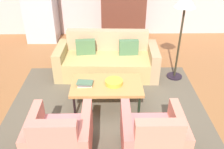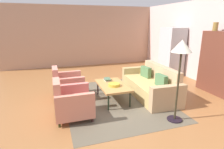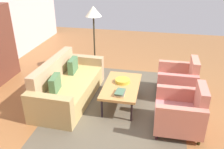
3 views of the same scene
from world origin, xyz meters
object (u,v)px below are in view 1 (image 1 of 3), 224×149
at_px(book_stack, 85,84).
at_px(cabinet, 123,6).
at_px(coffee_table, 107,86).
at_px(fruit_bowl, 114,82).
at_px(refrigerator, 40,7).
at_px(couch, 107,60).
at_px(armchair_left, 60,140).
at_px(floor_lamp, 185,9).
at_px(armchair_right, 153,139).

height_order(book_stack, cabinet, cabinet).
xyz_separation_m(coffee_table, fruit_bowl, (0.12, 0.00, 0.07)).
height_order(book_stack, refrigerator, refrigerator).
distance_m(book_stack, refrigerator, 3.44).
bearing_deg(cabinet, couch, -102.47).
distance_m(armchair_left, cabinet, 4.50).
relative_size(fruit_bowl, refrigerator, 0.16).
distance_m(fruit_bowl, book_stack, 0.49).
bearing_deg(floor_lamp, cabinet, 113.76).
height_order(couch, book_stack, couch).
bearing_deg(armchair_left, coffee_table, 62.36).
distance_m(fruit_bowl, cabinet, 3.22).
bearing_deg(armchair_left, armchair_right, -0.43).
distance_m(couch, fruit_bowl, 1.21).
bearing_deg(armchair_left, fruit_bowl, 57.84).
relative_size(couch, fruit_bowl, 7.07).
bearing_deg(couch, fruit_bowl, 97.80).
bearing_deg(cabinet, armchair_right, -87.92).
relative_size(couch, book_stack, 7.64).
height_order(refrigerator, floor_lamp, refrigerator).
xyz_separation_m(armchair_left, floor_lamp, (2.02, 2.11, 1.10)).
bearing_deg(cabinet, book_stack, -104.09).
distance_m(coffee_table, armchair_left, 1.31).
xyz_separation_m(book_stack, floor_lamp, (1.79, 0.98, 0.96)).
xyz_separation_m(coffee_table, armchair_right, (0.60, -1.17, -0.07)).
height_order(armchair_left, book_stack, armchair_left).
distance_m(cabinet, refrigerator, 2.23).
relative_size(armchair_right, refrigerator, 0.48).
bearing_deg(armchair_right, floor_lamp, 68.76).
xyz_separation_m(book_stack, cabinet, (0.80, 3.21, 0.42)).
distance_m(armchair_right, refrigerator, 4.89).
relative_size(couch, armchair_left, 2.42).
height_order(armchair_left, floor_lamp, floor_lamp).
distance_m(couch, refrigerator, 2.67).
bearing_deg(fruit_bowl, armchair_left, -121.72).
bearing_deg(fruit_bowl, coffee_table, 180.00).
relative_size(coffee_table, armchair_left, 1.36).
relative_size(armchair_right, floor_lamp, 0.51).
distance_m(coffee_table, refrigerator, 3.59).
relative_size(couch, coffee_table, 1.78).
relative_size(armchair_left, cabinet, 0.49).
xyz_separation_m(cabinet, refrigerator, (-2.23, -0.10, 0.03)).
distance_m(coffee_table, book_stack, 0.37).
relative_size(book_stack, floor_lamp, 0.16).
bearing_deg(refrigerator, couch, -46.47).
distance_m(armchair_right, fruit_bowl, 1.27).
height_order(cabinet, floor_lamp, cabinet).
bearing_deg(refrigerator, armchair_right, -60.62).
relative_size(fruit_bowl, cabinet, 0.17).
bearing_deg(cabinet, floor_lamp, -66.24).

